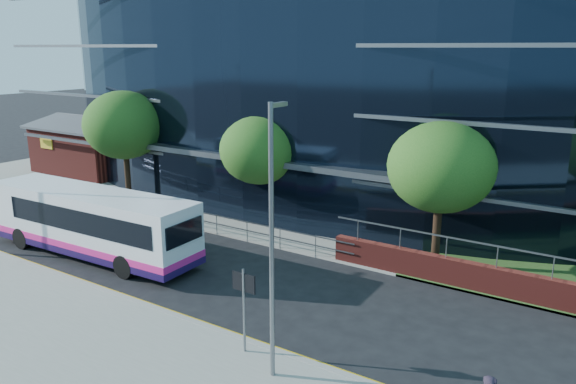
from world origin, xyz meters
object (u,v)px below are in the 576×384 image
Objects in this scene: streetlight_east at (272,237)px; brick_pavilion at (94,147)px; tree_far_c at (441,167)px; tree_far_a at (124,125)px; tree_far_b at (260,150)px; city_bus at (93,222)px; street_sign at (244,293)px.

brick_pavilion is at bearing 150.76° from streetlight_east.
tree_far_a is at bearing 180.00° from tree_far_c.
tree_far_b reaches higher than city_bus.
tree_far_a is 1.15× the size of tree_far_b.
tree_far_b is 10.02m from tree_far_c.
street_sign is 0.40× the size of tree_far_a.
tree_far_a is (9.00, -4.50, 2.92)m from brick_pavilion.
tree_far_c reaches higher than street_sign.
city_bus is (-13.81, -7.48, -2.89)m from tree_far_c.
city_bus is (-11.31, 3.11, -0.50)m from street_sign.
streetlight_east reaches higher than city_bus.
tree_far_c is at bearing -8.82° from brick_pavilion.
brick_pavilion is 30.49m from street_sign.
tree_far_a is 20.00m from tree_far_c.
streetlight_east is (28.00, -15.67, 2.50)m from brick_pavilion.
tree_far_c is at bearing 84.89° from streetlight_east.
brick_pavilion is 1.42× the size of tree_far_b.
brick_pavilion is 19.35m from city_bus.
tree_far_a is 22.05m from streetlight_east.
tree_far_b is at bearing 177.14° from tree_far_c.
tree_far_a is at bearing 127.35° from city_bus.
streetlight_east reaches higher than tree_far_c.
city_bus reaches higher than street_sign.
brick_pavilion is at bearing 139.48° from city_bus.
streetlight_east is at bearing -52.37° from tree_far_b.
tree_far_c is at bearing 0.00° from tree_far_a.
street_sign is 2.80m from streetlight_east.
tree_far_c is at bearing -2.86° from tree_far_b.
city_bus is at bearing 163.91° from streetlight_east.
brick_pavilion reaches higher than street_sign.
city_bus is at bearing -38.25° from brick_pavilion.
street_sign is at bearing -17.65° from city_bus.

